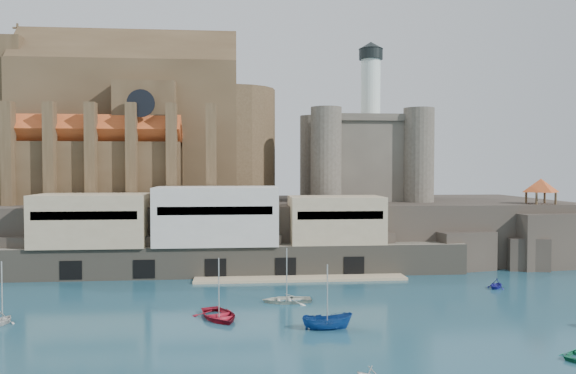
% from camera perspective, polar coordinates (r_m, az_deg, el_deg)
% --- Properties ---
extents(ground, '(300.00, 300.00, 0.00)m').
position_cam_1_polar(ground, '(62.88, 1.33, -12.64)').
color(ground, '#194153').
rests_on(ground, ground).
extents(promontory, '(100.00, 36.00, 10.00)m').
position_cam_1_polar(promontory, '(100.64, -1.33, -4.25)').
color(promontory, black).
rests_on(promontory, ground).
extents(quay, '(70.00, 12.00, 13.05)m').
position_cam_1_polar(quay, '(84.16, -7.41, -4.72)').
color(quay, '#666052').
rests_on(quay, ground).
extents(church, '(47.00, 25.93, 30.51)m').
position_cam_1_polar(church, '(103.92, -14.78, 5.38)').
color(church, '#473521').
rests_on(church, promontory).
extents(castle_keep, '(21.20, 21.20, 29.30)m').
position_cam_1_polar(castle_keep, '(104.12, 7.58, 3.32)').
color(castle_keep, '#4B443B').
rests_on(castle_keep, promontory).
extents(rock_outcrop, '(14.50, 10.50, 8.70)m').
position_cam_1_polar(rock_outcrop, '(99.90, 24.27, -5.00)').
color(rock_outcrop, black).
rests_on(rock_outcrop, ground).
extents(pavilion, '(6.40, 6.40, 5.40)m').
position_cam_1_polar(pavilion, '(99.38, 24.30, 0.00)').
color(pavilion, '#473521').
rests_on(pavilion, rock_outcrop).
extents(boat_0, '(4.85, 2.99, 6.55)m').
position_cam_1_polar(boat_0, '(60.95, -7.03, -13.12)').
color(boat_0, maroon).
rests_on(boat_0, ground).
extents(boat_2, '(1.93, 1.88, 4.99)m').
position_cam_1_polar(boat_2, '(56.93, 4.01, -14.21)').
color(boat_2, navy).
rests_on(boat_2, ground).
extents(boat_4, '(2.97, 2.06, 3.19)m').
position_cam_1_polar(boat_4, '(65.28, -27.01, -12.31)').
color(boat_4, beige).
rests_on(boat_4, ground).
extents(boat_6, '(1.26, 4.17, 5.81)m').
position_cam_1_polar(boat_6, '(67.53, -0.13, -11.61)').
color(boat_6, silver).
rests_on(boat_6, ground).
extents(boat_7, '(3.01, 3.01, 3.06)m').
position_cam_1_polar(boat_7, '(79.78, 20.38, -9.61)').
color(boat_7, '#202195').
rests_on(boat_7, ground).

